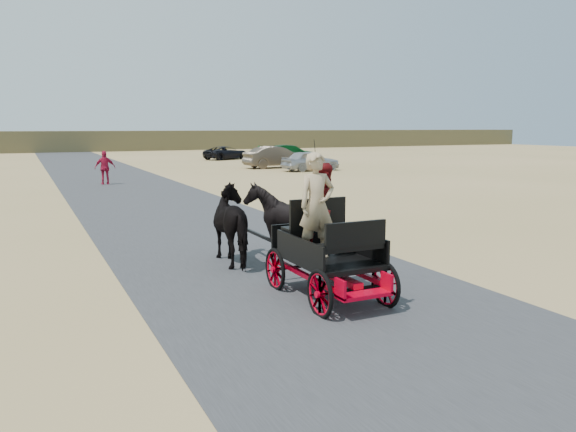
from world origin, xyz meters
name	(u,v)px	position (x,y,z in m)	size (l,w,h in m)	color
ground	(276,273)	(0.00, 0.00, 0.00)	(140.00, 140.00, 0.00)	tan
road	(276,273)	(0.00, 0.00, 0.01)	(6.00, 140.00, 0.01)	#38383A
ridge_far	(61,141)	(0.00, 62.00, 1.20)	(140.00, 6.00, 2.40)	brown
carriage	(328,277)	(0.14, -1.86, 0.36)	(1.30, 2.40, 0.72)	black
horse_left	(237,225)	(-0.41, 1.14, 0.85)	(0.91, 2.01, 1.70)	black
horse_right	(283,221)	(0.69, 1.14, 0.85)	(1.37, 1.54, 1.70)	black
driver_man	(317,205)	(-0.06, -1.81, 1.62)	(0.66, 0.43, 1.80)	tan
passenger_woman	(326,206)	(0.44, -1.26, 1.51)	(0.77, 0.60, 1.58)	#660C0F
pedestrian	(105,168)	(-0.66, 19.76, 0.86)	(1.01, 0.42, 1.73)	#B21435
car_a	(311,161)	(13.02, 23.20, 0.68)	(1.61, 3.99, 1.36)	#B2B2B7
car_b	(276,157)	(12.08, 26.71, 0.77)	(1.63, 4.67, 1.54)	brown
car_c	(290,154)	(15.46, 31.37, 0.73)	(2.04, 5.02, 1.46)	#0C4C19
car_d	(226,153)	(12.25, 37.97, 0.59)	(1.95, 4.23, 1.18)	black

